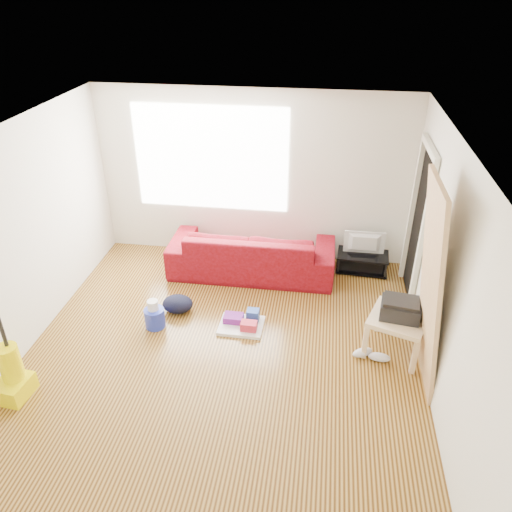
# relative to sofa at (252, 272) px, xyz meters

# --- Properties ---
(room) EXTENTS (4.51, 5.01, 2.51)m
(room) POSITION_rel_sofa_xyz_m (0.00, -1.80, 1.25)
(room) COLOR #42250A
(room) RESTS_ON ground
(sofa) EXTENTS (2.33, 0.91, 0.68)m
(sofa) POSITION_rel_sofa_xyz_m (0.00, 0.00, 0.00)
(sofa) COLOR #590203
(sofa) RESTS_ON ground
(tv_stand) EXTENTS (0.75, 0.46, 0.27)m
(tv_stand) POSITION_rel_sofa_xyz_m (1.58, 0.27, 0.14)
(tv_stand) COLOR black
(tv_stand) RESTS_ON ground
(tv) EXTENTS (0.58, 0.08, 0.33)m
(tv) POSITION_rel_sofa_xyz_m (1.58, 0.27, 0.44)
(tv) COLOR black
(tv) RESTS_ON tv_stand
(side_table) EXTENTS (0.77, 0.77, 0.49)m
(side_table) POSITION_rel_sofa_xyz_m (1.88, -1.47, 0.41)
(side_table) COLOR #D7B181
(side_table) RESTS_ON ground
(printer) EXTENTS (0.47, 0.38, 0.22)m
(printer) POSITION_rel_sofa_xyz_m (1.88, -1.47, 0.60)
(printer) COLOR black
(printer) RESTS_ON side_table
(bucket) EXTENTS (0.29, 0.29, 0.25)m
(bucket) POSITION_rel_sofa_xyz_m (-0.99, -1.43, 0.00)
(bucket) COLOR #2234BB
(bucket) RESTS_ON ground
(toilet_paper) EXTENTS (0.13, 0.13, 0.12)m
(toilet_paper) POSITION_rel_sofa_xyz_m (-1.00, -1.42, 0.19)
(toilet_paper) COLOR white
(toilet_paper) RESTS_ON bucket
(cleaning_tray) EXTENTS (0.55, 0.44, 0.19)m
(cleaning_tray) POSITION_rel_sofa_xyz_m (0.08, -1.29, 0.06)
(cleaning_tray) COLOR white
(cleaning_tray) RESTS_ON ground
(backpack) EXTENTS (0.40, 0.33, 0.22)m
(backpack) POSITION_rel_sofa_xyz_m (-0.80, -1.09, 0.00)
(backpack) COLOR black
(backpack) RESTS_ON ground
(sneakers) EXTENTS (0.45, 0.23, 0.10)m
(sneakers) POSITION_rel_sofa_xyz_m (1.61, -1.65, 0.05)
(sneakers) COLOR silver
(sneakers) RESTS_ON ground
(vacuum) EXTENTS (0.35, 0.39, 1.51)m
(vacuum) POSITION_rel_sofa_xyz_m (-2.07, -2.73, 0.28)
(vacuum) COLOR #F0E100
(vacuum) RESTS_ON ground
(door_panel) EXTENTS (0.28, 0.90, 2.24)m
(door_panel) POSITION_rel_sofa_xyz_m (2.06, -1.84, 0.00)
(door_panel) COLOR tan
(door_panel) RESTS_ON ground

